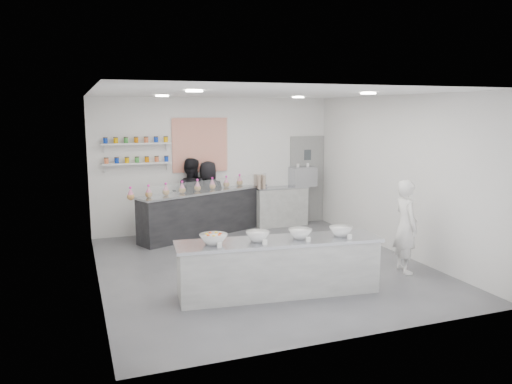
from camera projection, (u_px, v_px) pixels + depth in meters
floor at (262, 266)px, 8.79m from camera, size 6.00×6.00×0.00m
ceiling at (263, 93)px, 8.30m from camera, size 6.00×6.00×0.00m
back_wall at (215, 164)px, 11.32m from camera, size 5.50×0.00×5.50m
left_wall at (94, 191)px, 7.60m from camera, size 0.00×6.00×6.00m
right_wall at (397, 175)px, 9.48m from camera, size 0.00×6.00×6.00m
back_door at (307, 179)px, 12.15m from camera, size 0.88×0.04×2.10m
pattern_panel at (200, 145)px, 11.10m from camera, size 1.25×0.03×1.20m
jar_shelf_lower at (137, 163)px, 10.61m from camera, size 1.45×0.22×0.04m
jar_shelf_upper at (136, 144)px, 10.54m from camera, size 1.45×0.22×0.04m
preserve_jars at (137, 150)px, 10.55m from camera, size 1.45×0.10×0.56m
downlight_0 at (194, 91)px, 6.90m from camera, size 0.24×0.24×0.02m
downlight_1 at (368, 93)px, 7.86m from camera, size 0.24×0.24×0.02m
downlight_2 at (162, 96)px, 9.30m from camera, size 0.24×0.24×0.02m
downlight_3 at (298, 97)px, 10.26m from camera, size 0.24×0.24×0.02m
prep_counter at (279, 267)px, 7.41m from camera, size 3.11×1.04×0.83m
back_bar at (206, 212)px, 10.96m from camera, size 3.17×1.76×0.99m
sneeze_guard at (213, 186)px, 10.66m from camera, size 2.91×1.22×0.27m
espresso_ledge at (281, 206)px, 11.81m from camera, size 1.25×0.40×0.93m
espresso_machine at (303, 177)px, 11.89m from camera, size 0.58×0.40×0.44m
cup_stacks at (261, 182)px, 11.53m from camera, size 0.24×0.24×0.31m
prep_bowls at (279, 235)px, 7.33m from camera, size 2.34×0.71×0.14m
label_cards at (297, 246)px, 6.90m from camera, size 2.01×0.04×0.07m
cookie_bags at (205, 184)px, 10.86m from camera, size 3.51×1.57×0.26m
woman_prep at (406, 226)px, 8.36m from camera, size 0.48×0.63×1.58m
staff_left at (190, 196)px, 11.04m from camera, size 1.00×0.90×1.68m
staff_right at (209, 196)px, 11.19m from camera, size 0.84×0.60×1.61m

